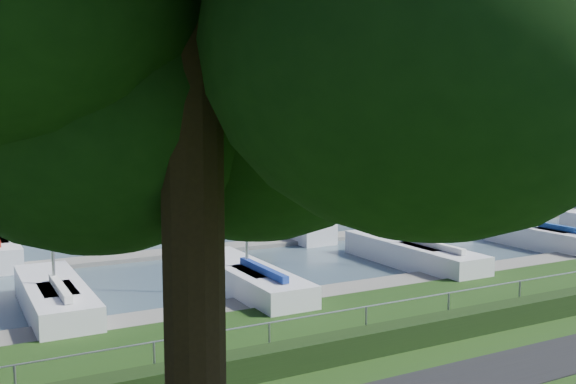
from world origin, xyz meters
TOP-DOWN VIEW (x-y plane):
  - path at (0.00, -3.00)m, footprint 160.00×2.00m
  - hedge at (0.00, -0.40)m, footprint 80.00×0.70m
  - fence at (0.00, 0.00)m, footprint 80.00×0.04m
  - docks at (0.00, 26.00)m, footprint 90.00×41.60m
  - crane at (5.04, 26.85)m, footprint 6.18×13.48m
  - cargo_ship_mid at (56.89, 209.65)m, footprint 91.87×29.14m
  - cargo_ship_east at (177.94, 183.74)m, footprint 93.55×56.08m
  - sailboat_fleet at (-2.36, 28.60)m, footprint 75.00×49.92m

SIDE VIEW (x-z plane):
  - docks at x=0.00m, z-range -0.34..-0.09m
  - path at x=0.00m, z-range -0.01..0.03m
  - hedge at x=0.00m, z-range 0.00..0.70m
  - fence at x=0.00m, z-range 1.18..1.22m
  - cargo_ship_east at x=177.94m, z-range -7.16..14.34m
  - cargo_ship_mid at x=56.89m, z-range -7.12..14.38m
  - crane at x=5.04m, z-range -5.85..16.50m
  - sailboat_fleet at x=-2.36m, z-range -1.05..11.74m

